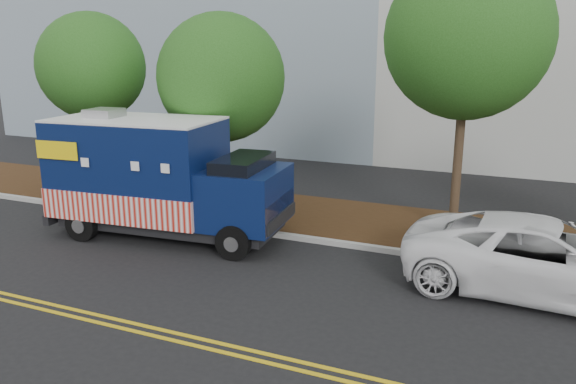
% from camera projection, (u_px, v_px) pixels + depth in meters
% --- Properties ---
extents(ground, '(120.00, 120.00, 0.00)m').
position_uv_depth(ground, '(193.00, 243.00, 15.69)').
color(ground, black).
rests_on(ground, ground).
extents(curb, '(120.00, 0.18, 0.15)m').
position_uv_depth(curb, '(218.00, 226.00, 16.92)').
color(curb, '#9E9E99').
rests_on(curb, ground).
extents(mulch_strip, '(120.00, 4.00, 0.15)m').
position_uv_depth(mulch_strip, '(249.00, 208.00, 18.78)').
color(mulch_strip, black).
rests_on(mulch_strip, ground).
extents(centerline_near, '(120.00, 0.10, 0.01)m').
position_uv_depth(centerline_near, '(78.00, 310.00, 11.73)').
color(centerline_near, gold).
rests_on(centerline_near, ground).
extents(centerline_far, '(120.00, 0.10, 0.01)m').
position_uv_depth(centerline_far, '(69.00, 316.00, 11.51)').
color(centerline_far, gold).
rests_on(centerline_far, ground).
extents(tree_a, '(3.73, 3.73, 6.50)m').
position_uv_depth(tree_a, '(92.00, 67.00, 19.62)').
color(tree_a, '#38281C').
rests_on(tree_a, ground).
extents(tree_b, '(4.12, 4.12, 6.40)m').
position_uv_depth(tree_b, '(221.00, 78.00, 17.98)').
color(tree_b, '#38281C').
rests_on(tree_b, ground).
extents(tree_c, '(4.48, 4.48, 7.83)m').
position_uv_depth(tree_c, '(467.00, 37.00, 15.13)').
color(tree_c, '#38281C').
rests_on(tree_c, ground).
extents(sign_post, '(0.06, 0.06, 2.40)m').
position_uv_depth(sign_post, '(76.00, 173.00, 18.85)').
color(sign_post, '#473828').
rests_on(sign_post, ground).
extents(food_truck, '(7.04, 3.13, 3.61)m').
position_uv_depth(food_truck, '(157.00, 180.00, 16.01)').
color(food_truck, black).
rests_on(food_truck, ground).
extents(white_car, '(6.18, 3.07, 1.68)m').
position_uv_depth(white_car, '(545.00, 258.00, 12.32)').
color(white_car, white).
rests_on(white_car, ground).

